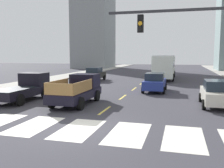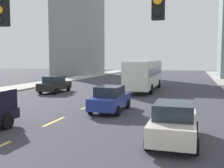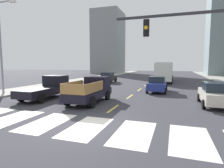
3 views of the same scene
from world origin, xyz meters
TOP-DOWN VIEW (x-y plane):
  - lane_dash_1 at (0.00, 9.00)m, footprint 0.16×2.40m
  - lane_dash_2 at (0.00, 14.00)m, footprint 0.16×2.40m
  - lane_dash_3 at (0.00, 19.00)m, footprint 0.16×2.40m
  - lane_dash_4 at (0.00, 24.00)m, footprint 0.16×2.40m
  - lane_dash_5 at (0.00, 29.00)m, footprint 0.16×2.40m
  - lane_dash_6 at (0.00, 34.00)m, footprint 0.16×2.40m
  - lane_dash_7 at (0.00, 39.00)m, footprint 0.16×2.40m
  - city_bus at (2.29, 25.25)m, footprint 2.72×10.80m
  - sedan_mid at (-6.47, 20.77)m, footprint 2.02×4.40m
  - sedan_far at (6.74, 7.13)m, footprint 2.02×4.40m
  - sedan_near_right at (2.15, 12.78)m, footprint 2.02×4.40m
  - traffic_signal_gantry at (7.90, 1.96)m, footprint 10.62×0.27m
  - block_mid_left at (-17.39, 51.62)m, footprint 8.85×10.59m

SIDE VIEW (x-z plane):
  - lane_dash_1 at x=0.00m, z-range 0.00..0.01m
  - lane_dash_2 at x=0.00m, z-range 0.00..0.01m
  - lane_dash_3 at x=0.00m, z-range 0.00..0.01m
  - lane_dash_4 at x=0.00m, z-range 0.00..0.01m
  - lane_dash_5 at x=0.00m, z-range 0.00..0.01m
  - lane_dash_6 at x=0.00m, z-range 0.00..0.01m
  - lane_dash_7 at x=0.00m, z-range 0.00..0.01m
  - sedan_mid at x=-6.47m, z-range 0.00..1.72m
  - sedan_far at x=6.74m, z-range 0.00..1.72m
  - sedan_near_right at x=2.15m, z-range 0.00..1.72m
  - city_bus at x=2.29m, z-range 0.29..3.61m
  - traffic_signal_gantry at x=7.90m, z-range 1.26..7.26m
  - block_mid_left at x=-17.39m, z-range 0.00..20.24m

